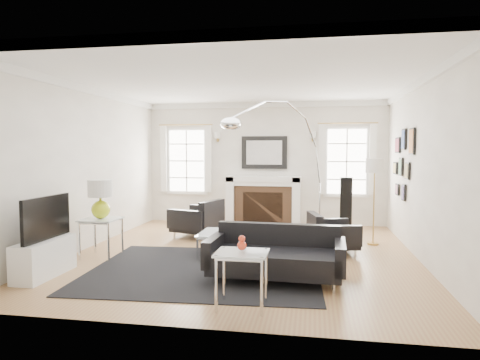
% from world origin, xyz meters
% --- Properties ---
extents(floor, '(6.00, 6.00, 0.00)m').
position_xyz_m(floor, '(0.00, 0.00, 0.00)').
color(floor, '#98663F').
rests_on(floor, ground).
extents(back_wall, '(5.50, 0.04, 2.80)m').
position_xyz_m(back_wall, '(0.00, 3.00, 1.40)').
color(back_wall, white).
rests_on(back_wall, floor).
extents(front_wall, '(5.50, 0.04, 2.80)m').
position_xyz_m(front_wall, '(0.00, -3.00, 1.40)').
color(front_wall, white).
rests_on(front_wall, floor).
extents(left_wall, '(0.04, 6.00, 2.80)m').
position_xyz_m(left_wall, '(-2.75, 0.00, 1.40)').
color(left_wall, white).
rests_on(left_wall, floor).
extents(right_wall, '(0.04, 6.00, 2.80)m').
position_xyz_m(right_wall, '(2.75, 0.00, 1.40)').
color(right_wall, white).
rests_on(right_wall, floor).
extents(ceiling, '(5.50, 6.00, 0.02)m').
position_xyz_m(ceiling, '(0.00, 0.00, 2.80)').
color(ceiling, white).
rests_on(ceiling, back_wall).
extents(crown_molding, '(5.50, 6.00, 0.12)m').
position_xyz_m(crown_molding, '(0.00, 0.00, 2.74)').
color(crown_molding, white).
rests_on(crown_molding, back_wall).
extents(fireplace, '(1.70, 0.69, 1.11)m').
position_xyz_m(fireplace, '(0.00, 2.79, 0.54)').
color(fireplace, white).
rests_on(fireplace, floor).
extents(mantel_mirror, '(1.05, 0.07, 0.75)m').
position_xyz_m(mantel_mirror, '(0.00, 2.95, 1.65)').
color(mantel_mirror, black).
rests_on(mantel_mirror, back_wall).
extents(window_left, '(1.24, 0.15, 1.62)m').
position_xyz_m(window_left, '(-1.85, 2.95, 1.46)').
color(window_left, white).
rests_on(window_left, back_wall).
extents(window_right, '(1.24, 0.15, 1.62)m').
position_xyz_m(window_right, '(1.85, 2.95, 1.46)').
color(window_right, white).
rests_on(window_right, back_wall).
extents(gallery_wall, '(0.04, 1.73, 1.29)m').
position_xyz_m(gallery_wall, '(2.72, 1.30, 1.53)').
color(gallery_wall, black).
rests_on(gallery_wall, right_wall).
extents(tv_unit, '(0.35, 1.00, 1.09)m').
position_xyz_m(tv_unit, '(-2.44, -1.70, 0.33)').
color(tv_unit, white).
rests_on(tv_unit, floor).
extents(area_rug, '(3.33, 2.83, 0.01)m').
position_xyz_m(area_rug, '(-0.39, -1.06, 0.01)').
color(area_rug, black).
rests_on(area_rug, floor).
extents(sofa, '(1.81, 0.89, 0.58)m').
position_xyz_m(sofa, '(0.65, -1.33, 0.31)').
color(sofa, black).
rests_on(sofa, floor).
extents(armchair_left, '(1.02, 1.09, 0.61)m').
position_xyz_m(armchair_left, '(-1.08, 1.20, 0.34)').
color(armchair_left, black).
rests_on(armchair_left, floor).
extents(armchair_right, '(0.88, 0.95, 0.55)m').
position_xyz_m(armchair_right, '(1.41, 0.30, 0.30)').
color(armchair_right, black).
rests_on(armchair_right, floor).
extents(coffee_table, '(0.84, 0.84, 0.37)m').
position_xyz_m(coffee_table, '(-0.26, -0.14, 0.34)').
color(coffee_table, silver).
rests_on(coffee_table, floor).
extents(side_table_left, '(0.56, 0.56, 0.62)m').
position_xyz_m(side_table_left, '(-2.20, -0.60, 0.51)').
color(side_table_left, silver).
rests_on(side_table_left, floor).
extents(nesting_table, '(0.56, 0.47, 0.61)m').
position_xyz_m(nesting_table, '(0.37, -2.40, 0.49)').
color(nesting_table, silver).
rests_on(nesting_table, floor).
extents(gourd_lamp, '(0.39, 0.39, 0.62)m').
position_xyz_m(gourd_lamp, '(-2.20, -0.60, 0.98)').
color(gourd_lamp, '#C2D41A').
rests_on(gourd_lamp, side_table_left).
extents(orange_vase, '(0.10, 0.10, 0.16)m').
position_xyz_m(orange_vase, '(0.37, -2.40, 0.70)').
color(orange_vase, red).
rests_on(orange_vase, nesting_table).
extents(arc_floor_lamp, '(1.94, 1.80, 2.75)m').
position_xyz_m(arc_floor_lamp, '(0.45, 1.40, 1.49)').
color(arc_floor_lamp, silver).
rests_on(arc_floor_lamp, floor).
extents(stick_floor_lamp, '(0.32, 0.32, 1.56)m').
position_xyz_m(stick_floor_lamp, '(2.20, 1.08, 1.35)').
color(stick_floor_lamp, '#AC853B').
rests_on(stick_floor_lamp, floor).
extents(speaker_tower, '(0.26, 0.26, 1.16)m').
position_xyz_m(speaker_tower, '(1.79, 2.01, 0.58)').
color(speaker_tower, black).
rests_on(speaker_tower, floor).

